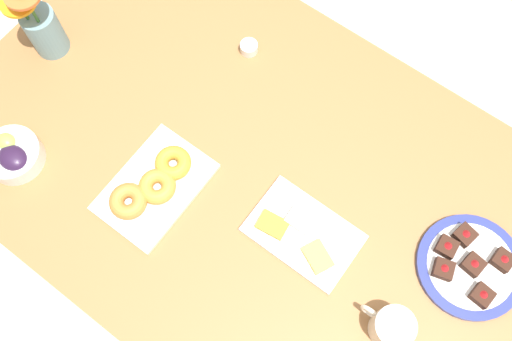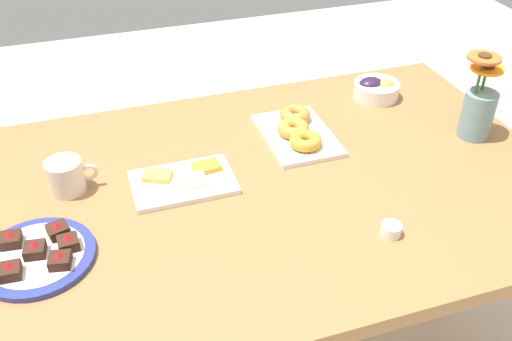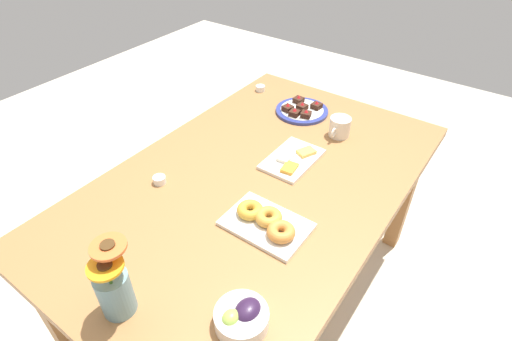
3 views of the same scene
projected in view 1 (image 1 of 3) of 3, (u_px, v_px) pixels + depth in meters
The scene contains 9 objects.
ground_plane at pixel (256, 245), 2.11m from camera, with size 6.00×6.00×0.00m, color beige.
dining_table at pixel (256, 187), 1.50m from camera, with size 1.60×1.00×0.74m.
coffee_mug at pixel (391, 327), 1.25m from camera, with size 0.13×0.09×0.09m.
grape_bowl at pixel (13, 155), 1.41m from camera, with size 0.14×0.14×0.07m.
cheese_platter at pixel (302, 233), 1.36m from camera, with size 0.26×0.17×0.03m.
croissant_platter at pixel (154, 185), 1.39m from camera, with size 0.19×0.28×0.05m.
jam_cup_honey at pixel (249, 47), 1.53m from camera, with size 0.05×0.05×0.03m.
dessert_plate at pixel (470, 266), 1.33m from camera, with size 0.25×0.25×0.05m.
flower_vase at pixel (42, 28), 1.47m from camera, with size 0.12×0.11×0.25m.
Camera 1 is at (-0.29, 0.39, 2.07)m, focal length 40.00 mm.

